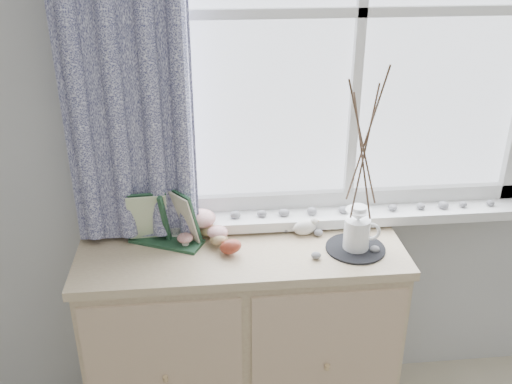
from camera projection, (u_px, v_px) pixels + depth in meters
sideboard at (242, 340)px, 2.28m from camera, size 1.20×0.45×0.85m
botanical_book at (165, 221)px, 2.06m from camera, size 0.34×0.25×0.22m
toadstool_cluster at (203, 224)px, 2.13m from camera, size 0.19×0.17×0.11m
wooden_eggs at (219, 238)px, 2.10m from camera, size 0.14×0.18×0.08m
songbird_figurine at (305, 227)px, 2.18m from camera, size 0.13×0.08×0.06m
crocheted_doily at (355, 248)px, 2.09m from camera, size 0.22×0.22×0.01m
twig_pitcher at (364, 145)px, 1.91m from camera, size 0.30×0.30×0.71m
sideboard_pebbles at (323, 241)px, 2.12m from camera, size 0.34×0.23×0.03m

